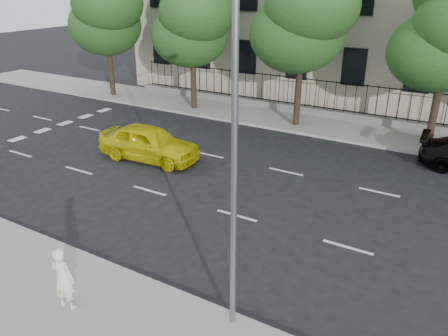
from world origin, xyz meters
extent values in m
plane|color=black|center=(0.00, 0.00, 0.00)|extent=(120.00, 120.00, 0.00)
cube|color=gray|center=(0.00, -4.00, 0.07)|extent=(60.00, 4.00, 0.15)
cube|color=gray|center=(0.00, 14.00, 0.07)|extent=(60.00, 4.00, 0.15)
cube|color=slate|center=(0.00, 15.70, 0.35)|extent=(30.00, 0.50, 0.40)
cube|color=black|center=(0.00, 15.70, 0.65)|extent=(28.80, 0.05, 0.05)
cube|color=black|center=(0.00, 15.70, 2.25)|extent=(28.80, 0.05, 0.05)
cylinder|color=slate|center=(2.50, -2.30, 4.15)|extent=(0.14, 0.14, 8.00)
cylinder|color=#382619|center=(-16.00, 13.20, 1.72)|extent=(0.36, 0.36, 3.15)
ellipsoid|color=#24521B|center=(-16.40, 13.50, 4.86)|extent=(4.94, 4.94, 4.06)
ellipsoid|color=#24521B|center=(-15.50, 13.00, 6.29)|extent=(4.68, 4.68, 3.85)
cylinder|color=#382619|center=(-9.00, 13.20, 1.64)|extent=(0.36, 0.36, 2.97)
ellipsoid|color=#24521B|center=(-9.40, 13.50, 4.62)|extent=(4.75, 4.75, 3.90)
ellipsoid|color=#24521B|center=(-8.50, 13.00, 6.00)|extent=(4.50, 4.50, 3.70)
cylinder|color=#382619|center=(-2.00, 13.20, 1.81)|extent=(0.36, 0.36, 3.32)
ellipsoid|color=#24521B|center=(-2.40, 13.50, 5.09)|extent=(5.13, 5.13, 4.21)
ellipsoid|color=#24521B|center=(-1.50, 13.00, 6.58)|extent=(4.86, 4.86, 4.00)
cylinder|color=#382619|center=(5.00, 13.20, 1.69)|extent=(0.36, 0.36, 3.08)
ellipsoid|color=#24521B|center=(4.60, 13.50, 4.67)|extent=(4.56, 4.56, 3.74)
imported|color=#D9C70C|center=(-6.11, 5.14, 0.82)|extent=(4.97, 2.30, 1.65)
imported|color=white|center=(-1.37, -3.96, 1.02)|extent=(0.69, 0.50, 1.74)
camera|label=1|loc=(6.48, -9.55, 7.81)|focal=35.00mm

